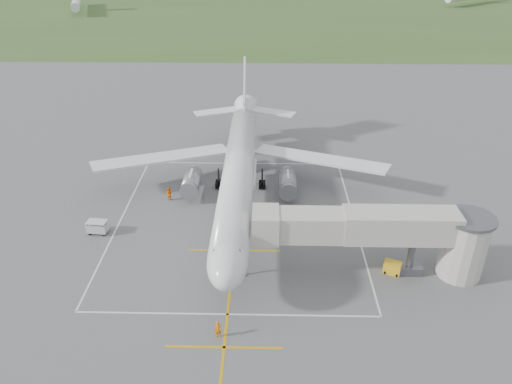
{
  "coord_description": "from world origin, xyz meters",
  "views": [
    {
      "loc": [
        3.36,
        -54.45,
        31.8
      ],
      "look_at": [
        2.26,
        -4.0,
        4.0
      ],
      "focal_mm": 35.0,
      "sensor_mm": 36.0,
      "label": 1
    }
  ],
  "objects_px": {
    "jet_bridge": "(392,234)",
    "ramp_worker_nose": "(218,330)",
    "ramp_worker_wing": "(169,194)",
    "gpu_unit": "(392,268)",
    "baggage_cart": "(97,227)",
    "airliner": "(239,171)"
  },
  "relations": [
    {
      "from": "baggage_cart",
      "to": "gpu_unit",
      "type": "bearing_deg",
      "value": -6.27
    },
    {
      "from": "airliner",
      "to": "ramp_worker_nose",
      "type": "xyz_separation_m",
      "value": [
        -0.58,
        -23.56,
        -3.55
      ]
    },
    {
      "from": "airliner",
      "to": "ramp_worker_wing",
      "type": "relative_size",
      "value": 27.01
    },
    {
      "from": "ramp_worker_wing",
      "to": "airliner",
      "type": "bearing_deg",
      "value": -163.54
    },
    {
      "from": "gpu_unit",
      "to": "ramp_worker_wing",
      "type": "xyz_separation_m",
      "value": [
        -25.3,
        14.55,
        0.23
      ]
    },
    {
      "from": "airliner",
      "to": "baggage_cart",
      "type": "relative_size",
      "value": 19.86
    },
    {
      "from": "jet_bridge",
      "to": "ramp_worker_nose",
      "type": "xyz_separation_m",
      "value": [
        -16.3,
        -9.31,
        -3.9
      ]
    },
    {
      "from": "airliner",
      "to": "baggage_cart",
      "type": "xyz_separation_m",
      "value": [
        -15.83,
        -7.65,
        -3.6
      ]
    },
    {
      "from": "airliner",
      "to": "ramp_worker_nose",
      "type": "distance_m",
      "value": 23.83
    },
    {
      "from": "jet_bridge",
      "to": "ramp_worker_wing",
      "type": "xyz_separation_m",
      "value": [
        -24.68,
        14.53,
        -3.88
      ]
    },
    {
      "from": "airliner",
      "to": "ramp_worker_nose",
      "type": "bearing_deg",
      "value": -91.4
    },
    {
      "from": "gpu_unit",
      "to": "ramp_worker_nose",
      "type": "distance_m",
      "value": 19.3
    },
    {
      "from": "baggage_cart",
      "to": "ramp_worker_nose",
      "type": "height_order",
      "value": "ramp_worker_nose"
    },
    {
      "from": "gpu_unit",
      "to": "baggage_cart",
      "type": "distance_m",
      "value": 32.84
    },
    {
      "from": "jet_bridge",
      "to": "ramp_worker_wing",
      "type": "relative_size",
      "value": 13.52
    },
    {
      "from": "airliner",
      "to": "gpu_unit",
      "type": "xyz_separation_m",
      "value": [
        16.34,
        -14.27,
        -3.76
      ]
    },
    {
      "from": "ramp_worker_nose",
      "to": "ramp_worker_wing",
      "type": "height_order",
      "value": "ramp_worker_wing"
    },
    {
      "from": "jet_bridge",
      "to": "gpu_unit",
      "type": "distance_m",
      "value": 4.16
    },
    {
      "from": "airliner",
      "to": "ramp_worker_nose",
      "type": "relative_size",
      "value": 27.81
    },
    {
      "from": "airliner",
      "to": "jet_bridge",
      "type": "relative_size",
      "value": 2.0
    },
    {
      "from": "airliner",
      "to": "jet_bridge",
      "type": "bearing_deg",
      "value": -42.19
    },
    {
      "from": "airliner",
      "to": "gpu_unit",
      "type": "distance_m",
      "value": 22.01
    }
  ]
}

